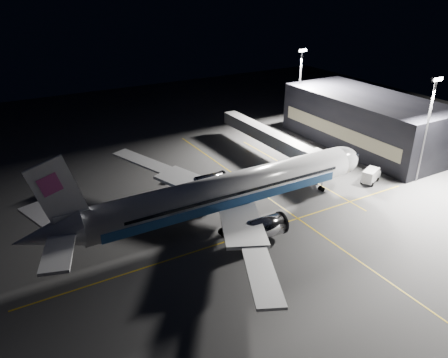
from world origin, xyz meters
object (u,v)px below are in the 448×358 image
service_truck (371,175)px  safety_cone_c (191,191)px  jet_bridge (273,139)px  floodlight_mast_north (300,82)px  baggage_tug (177,175)px  safety_cone_a (170,206)px  airliner (223,192)px  floodlight_mast_south (428,121)px  safety_cone_b (210,181)px

service_truck → safety_cone_c: service_truck is taller
service_truck → safety_cone_c: 35.70m
jet_bridge → floodlight_mast_north: bearing=37.7°
floodlight_mast_north → baggage_tug: (-41.04, -12.99, -11.62)m
safety_cone_c → safety_cone_a: bearing=-151.2°
safety_cone_c → airliner: bearing=-88.8°
floodlight_mast_south → safety_cone_a: bearing=162.9°
jet_bridge → airliner: bearing=-142.0°
safety_cone_c → service_truck: bearing=-22.3°
floodlight_mast_south → baggage_tug: size_ratio=7.68×
jet_bridge → service_truck: jet_bridge is taller
jet_bridge → baggage_tug: 23.38m
service_truck → safety_cone_a: bearing=142.1°
airliner → baggage_tug: 19.51m
jet_bridge → safety_cone_c: bearing=-164.8°
floodlight_mast_south → safety_cone_c: bearing=156.8°
airliner → safety_cone_c: size_ratio=103.35×
jet_bridge → service_truck: 22.31m
service_truck → baggage_tug: size_ratio=2.15×
jet_bridge → safety_cone_b: jet_bridge is taller
airliner → safety_cone_c: (-0.25, 11.72, -4.87)m
safety_cone_b → service_truck: bearing=-29.6°
safety_cone_c → baggage_tug: bearing=87.8°
airliner → safety_cone_b: (5.02, 13.99, -4.86)m
service_truck → baggage_tug: service_truck is taller
jet_bridge → safety_cone_c: size_ratio=57.83×
safety_cone_a → baggage_tug: bearing=59.7°
service_truck → safety_cone_c: (-33.02, 13.52, -1.19)m
safety_cone_a → safety_cone_b: (11.12, 5.49, 0.01)m
jet_bridge → service_truck: (9.70, -19.86, -3.10)m
safety_cone_a → floodlight_mast_north: bearing=26.5°
airliner → floodlight_mast_south: 42.13m
jet_bridge → safety_cone_a: 31.00m
jet_bridge → service_truck: bearing=-64.0°
floodlight_mast_south → service_truck: 14.33m
jet_bridge → floodlight_mast_south: 31.05m
airliner → baggage_tug: bearing=89.9°
floodlight_mast_north → safety_cone_a: floodlight_mast_north is taller
floodlight_mast_south → safety_cone_c: floodlight_mast_south is taller
safety_cone_b → safety_cone_c: bearing=-156.7°
floodlight_mast_north → floodlight_mast_south: (0.00, -38.00, 0.00)m
floodlight_mast_north → safety_cone_c: bearing=-153.9°
safety_cone_b → safety_cone_c: size_ratio=1.01×
safety_cone_b → floodlight_mast_north: bearing=26.5°
jet_bridge → floodlight_mast_south: bearing=-53.2°
service_truck → floodlight_mast_north: bearing=53.1°
airliner → jet_bridge: 29.31m
service_truck → safety_cone_c: bearing=134.6°
floodlight_mast_north → airliner: bearing=-142.1°
floodlight_mast_north → baggage_tug: floodlight_mast_north is taller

